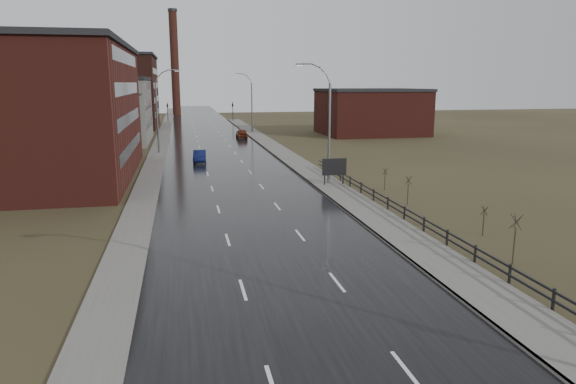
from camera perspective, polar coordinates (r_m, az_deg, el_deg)
name	(u,v)px	position (r m, az deg, el deg)	size (l,w,h in m)	color
road	(218,154)	(71.35, -7.75, 4.25)	(14.00, 300.00, 0.06)	black
sidewalk_right	(329,186)	(48.41, 4.62, 0.71)	(3.20, 180.00, 0.18)	#595651
curb_right	(314,186)	(48.01, 2.87, 0.64)	(0.16, 180.00, 0.18)	slate
sidewalk_left	(157,155)	(71.26, -14.35, 4.00)	(2.40, 260.00, 0.12)	#595651
warehouse_near	(14,112)	(57.92, -28.19, 7.85)	(22.44, 28.56, 13.50)	#471914
warehouse_mid	(98,110)	(89.62, -20.37, 8.55)	(16.32, 20.40, 10.50)	slate
warehouse_far	(94,91)	(119.94, -20.77, 10.42)	(26.52, 24.48, 15.50)	#331611
building_right	(371,112)	(99.12, 9.18, 8.82)	(18.36, 16.32, 8.50)	#471914
smokestack	(175,62)	(160.66, -12.48, 13.89)	(2.70, 2.70, 30.70)	#331611
streetlight_right_mid	(326,123)	(48.55, 4.28, 7.60)	(3.36, 0.28, 11.35)	slate
streetlight_left	(159,111)	(72.70, -14.13, 8.74)	(3.36, 0.28, 11.35)	slate
streetlight_right_far	(250,102)	(101.49, -4.21, 9.91)	(3.36, 0.28, 11.35)	slate
guardrail	(429,226)	(33.75, 15.39, -3.62)	(0.10, 53.05, 1.10)	black
shrub_c	(515,238)	(30.04, 23.89, -4.68)	(0.65, 0.68, 2.76)	#382D23
shrub_d	(484,220)	(34.96, 20.92, -2.93)	(0.46, 0.49, 1.93)	#382D23
shrub_e	(408,190)	(41.93, 13.20, 0.27)	(0.56, 0.59, 2.35)	#382D23
shrub_f	(385,178)	(47.33, 10.73, 1.49)	(0.48, 0.51, 2.03)	#382D23
billboard	(334,168)	(48.42, 5.16, 2.72)	(2.36, 0.17, 2.64)	black
traffic_light_left	(167,103)	(130.68, -13.27, 9.55)	(0.58, 2.73, 5.30)	black
traffic_light_right	(233,103)	(131.26, -6.17, 9.81)	(0.58, 2.73, 5.30)	black
car_near	(200,157)	(63.92, -9.79, 3.91)	(1.52, 4.35, 1.43)	#0D1443
car_far	(242,134)	(91.06, -5.17, 6.47)	(1.88, 4.69, 1.60)	#561D0E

